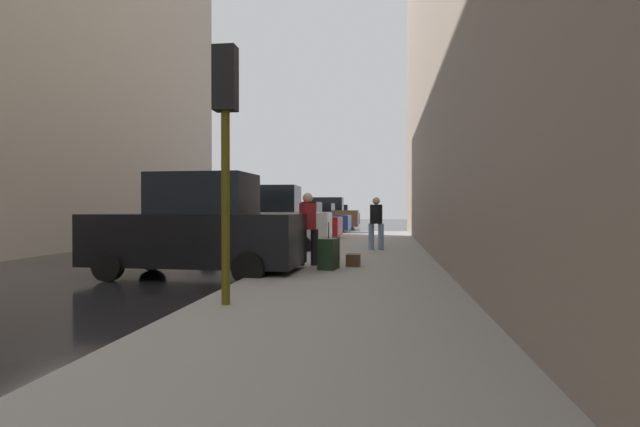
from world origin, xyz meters
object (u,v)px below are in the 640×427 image
rolling_suitcase (329,254)px  duffel_bag (353,260)px  parked_black_suv (197,230)px  pedestrian_in_jeans (376,220)px  fire_hydrant (322,236)px  parked_blue_sedan (314,220)px  traffic_light (226,118)px  parked_bronze_suv (326,215)px  parked_white_van (263,222)px  parked_red_hatchback (296,223)px  pedestrian_in_red_jacket (308,225)px  parked_dark_green_sedan (334,216)px

rolling_suitcase → duffel_bag: rolling_suitcase is taller
parked_black_suv → pedestrian_in_jeans: bearing=57.3°
fire_hydrant → parked_blue_sedan: bearing=99.5°
traffic_light → parked_bronze_suv: bearing=93.9°
parked_blue_sedan → fire_hydrant: 10.94m
parked_black_suv → parked_white_van: size_ratio=1.00×
parked_red_hatchback → rolling_suitcase: size_ratio=4.10×
fire_hydrant → pedestrian_in_red_jacket: bearing=-85.8°
traffic_light → pedestrian_in_red_jacket: (0.39, 4.89, -1.65)m
parked_blue_sedan → duffel_bag: size_ratio=9.69×
parked_white_van → parked_blue_sedan: bearing=90.0°
parked_blue_sedan → parked_white_van: bearing=-90.0°
pedestrian_in_red_jacket → duffel_bag: (1.08, -0.00, -0.81)m
parked_blue_sedan → parked_bronze_suv: size_ratio=0.93×
parked_white_van → traffic_light: traffic_light is taller
fire_hydrant → parked_dark_green_sedan: bearing=94.7°
parked_red_hatchback → rolling_suitcase: 11.89m
parked_bronze_suv → pedestrian_in_jeans: (3.77, -17.80, 0.07)m
parked_bronze_suv → duffel_bag: (3.32, -22.46, -0.74)m
parked_dark_green_sedan → fire_hydrant: bearing=-85.3°
parked_white_van → parked_red_hatchback: parked_white_van is taller
parked_black_suv → parked_dark_green_sedan: (0.00, 29.37, -0.18)m
parked_bronze_suv → parked_dark_green_sedan: (0.00, 5.70, -0.18)m
parked_white_van → parked_bronze_suv: (0.00, 17.79, 0.00)m
parked_red_hatchback → fire_hydrant: bearing=-69.3°
parked_dark_green_sedan → fire_hydrant: (1.80, -22.06, -0.35)m
parked_red_hatchback → parked_blue_sedan: size_ratio=1.00×
parked_black_suv → pedestrian_in_jeans: parked_black_suv is taller
parked_bronze_suv → parked_red_hatchback: bearing=-90.0°
parked_red_hatchback → parked_dark_green_sedan: same height
pedestrian_in_red_jacket → parked_black_suv: bearing=-151.7°
parked_red_hatchback → pedestrian_in_red_jacket: pedestrian_in_red_jacket is taller
parked_white_van → pedestrian_in_red_jacket: (2.25, -4.67, 0.07)m
parked_white_van → parked_dark_green_sedan: (0.00, 23.49, -0.18)m
rolling_suitcase → duffel_bag: size_ratio=2.36×
traffic_light → parked_black_suv: bearing=116.7°
parked_black_suv → parked_blue_sedan: bearing=90.0°
parked_bronze_suv → duffel_bag: size_ratio=10.46×
parked_bronze_suv → parked_dark_green_sedan: size_ratio=1.08×
parked_dark_green_sedan → fire_hydrant: size_ratio=6.04×
parked_dark_green_sedan → rolling_suitcase: size_ratio=4.09×
traffic_light → pedestrian_in_jeans: 9.88m
parked_blue_sedan → parked_dark_green_sedan: (0.00, 11.28, 0.00)m
parked_black_suv → parked_white_van: same height
parked_bronze_suv → pedestrian_in_jeans: 18.20m
parked_bronze_suv → traffic_light: 27.47m
parked_white_van → parked_red_hatchback: size_ratio=1.09×
parked_red_hatchback → fire_hydrant: (1.80, -4.76, -0.35)m
parked_dark_green_sedan → traffic_light: size_ratio=1.18×
pedestrian_in_jeans → rolling_suitcase: (-0.95, -5.34, -0.61)m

